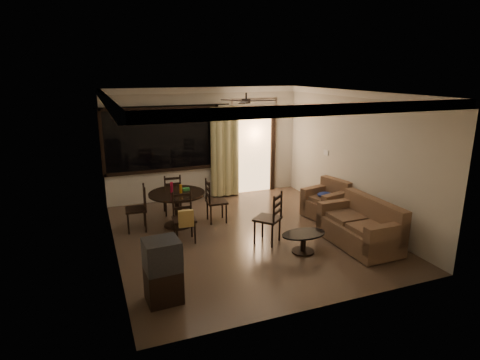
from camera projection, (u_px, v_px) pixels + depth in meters
name	position (u px, v px, depth m)	size (l,w,h in m)	color
ground	(246.00, 235.00, 8.07)	(5.50, 5.50, 0.00)	#7F6651
room_shell	(241.00, 131.00, 9.38)	(5.50, 6.70, 5.50)	beige
dining_table	(177.00, 200.00, 8.39)	(1.17, 1.17, 0.95)	black
dining_chair_west	(137.00, 217.00, 8.23)	(0.45, 0.45, 0.95)	black
dining_chair_east	(216.00, 209.00, 8.71)	(0.45, 0.45, 0.95)	black
dining_chair_south	(184.00, 227.00, 7.67)	(0.45, 0.50, 0.95)	black
dining_chair_north	(172.00, 202.00, 9.19)	(0.45, 0.45, 0.95)	black
tv_cabinet	(163.00, 271.00, 5.64)	(0.52, 0.47, 0.94)	black
sofa	(362.00, 228.00, 7.51)	(0.87, 1.61, 0.86)	#432C1F
armchair	(327.00, 202.00, 8.99)	(0.97, 0.97, 0.81)	#432C1F
coffee_table	(303.00, 240.00, 7.23)	(0.84, 0.50, 0.37)	black
side_chair	(268.00, 228.00, 7.63)	(0.63, 0.63, 1.01)	black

